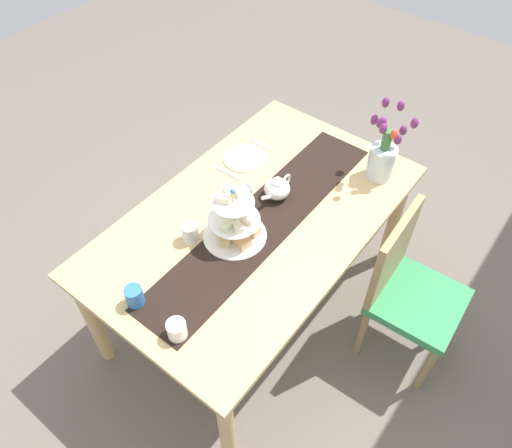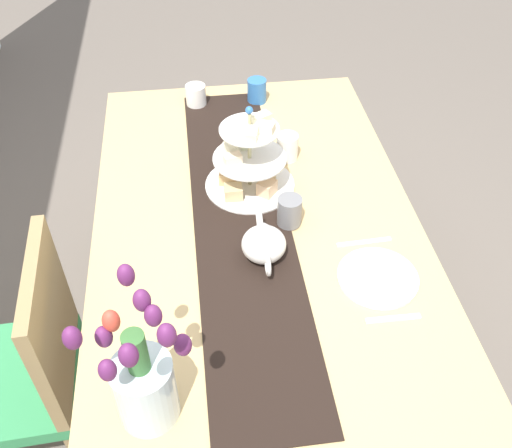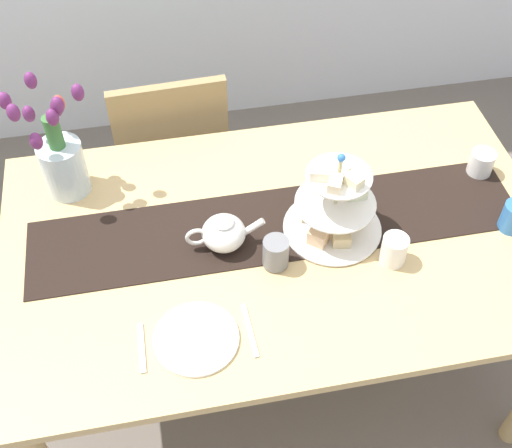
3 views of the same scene
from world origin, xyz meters
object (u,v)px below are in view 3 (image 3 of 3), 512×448
Objects in this scene: chair_left at (172,152)px; teapot at (223,232)px; dinner_plate_left at (196,338)px; knife_left at (250,330)px; tiered_cake_stand at (334,208)px; mug_white_text at (394,250)px; dining_table at (280,257)px; cream_jug at (481,163)px; tulip_vase at (60,157)px; mug_grey at (276,253)px; fork_left at (142,348)px.

chair_left reaches higher than teapot.
dinner_plate_left is 0.15m from knife_left.
tiered_cake_stand is 0.21m from mug_white_text.
cream_jug is at bearing 12.08° from dining_table.
mug_grey is (0.59, -0.43, -0.09)m from tulip_vase.
tulip_vase is at bearing 157.60° from tiered_cake_stand.
dining_table is 7.04× the size of teapot.
dining_table is 0.73m from cream_jug.
cream_jug is (1.33, -0.18, -0.10)m from tulip_vase.
tiered_cake_stand is at bearing -22.40° from tulip_vase.
cream_jug is at bearing 24.74° from dinner_plate_left.
fork_left is (-0.27, -0.31, -0.06)m from teapot.
mug_grey is at bearing 171.46° from mug_white_text.
teapot is at bearing -179.31° from tiered_cake_stand.
tiered_cake_stand is at bearing -164.88° from cream_jug.
mug_white_text is at bearing 12.15° from fork_left.
knife_left is (0.47, -0.64, -0.14)m from tulip_vase.
cream_jug is 0.37× the size of dinner_plate_left.
fork_left is at bearing -158.09° from cream_jug.
tiered_cake_stand reaches higher than mug_grey.
chair_left is at bearing 81.10° from fork_left.
dinner_plate_left is at bearing -111.76° from teapot.
mug_grey is (-0.04, -0.10, 0.15)m from dining_table.
tulip_vase is 1.34m from cream_jug.
chair_left is at bearing 88.97° from dinner_plate_left.
mug_white_text reaches higher than dinner_plate_left.
teapot is 0.58× the size of tulip_vase.
tiered_cake_stand is 0.68m from fork_left.
chair_left is at bearing 98.10° from teapot.
teapot is (0.10, -0.74, 0.32)m from chair_left.
fork_left is at bearing -152.51° from mug_grey.
mug_white_text is at bearing -143.17° from cream_jug.
tiered_cake_stand is 2.03× the size of fork_left.
chair_left is at bearing 123.16° from mug_white_text.
mug_grey is (0.14, -0.10, -0.01)m from teapot.
chair_left is 6.07× the size of fork_left.
knife_left is at bearing -116.11° from dining_table.
tiered_cake_stand is 3.20× the size of mug_grey.
chair_left is 5.35× the size of knife_left.
dinner_plate_left is (-1.00, -0.46, -0.04)m from cream_jug.
dining_table is at bearing 63.89° from knife_left.
teapot is at bearing -170.26° from cream_jug.
teapot is at bearing -81.90° from chair_left.
dinner_plate_left is at bearing 180.00° from knife_left.
fork_left is 0.76m from mug_white_text.
chair_left is at bearing 149.10° from cream_jug.
mug_grey is (0.40, 0.21, 0.05)m from fork_left.
tiered_cake_stand is 0.23m from mug_grey.
tiered_cake_stand is 0.45m from knife_left.
fork_left reaches higher than dining_table.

